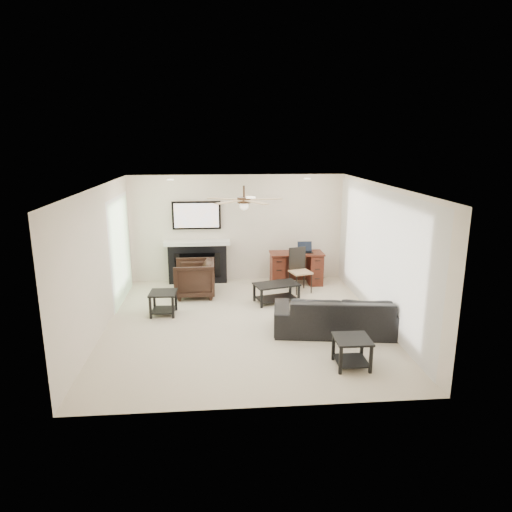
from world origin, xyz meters
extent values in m
plane|color=beige|center=(0.00, 0.00, 0.00)|extent=(5.50, 5.50, 0.00)
cube|color=white|center=(0.00, 0.00, 2.50)|extent=(5.00, 5.50, 0.04)
cube|color=beige|center=(0.00, 2.75, 1.25)|extent=(5.00, 0.04, 2.50)
cube|color=beige|center=(0.00, -2.75, 1.25)|extent=(5.00, 0.04, 2.50)
cube|color=beige|center=(-2.50, 0.00, 1.25)|extent=(0.04, 5.50, 2.50)
cube|color=beige|center=(2.50, 0.00, 1.25)|extent=(0.04, 5.50, 2.50)
cube|color=white|center=(2.45, 0.10, 1.23)|extent=(0.04, 5.10, 2.40)
cube|color=#93BC89|center=(-2.46, 1.55, 1.05)|extent=(0.04, 1.80, 2.10)
cylinder|color=#382619|center=(0.00, 0.10, 2.25)|extent=(1.40, 1.40, 0.30)
imported|color=black|center=(1.62, -0.54, 0.33)|extent=(2.37, 1.21, 0.66)
imported|color=black|center=(-0.98, 1.61, 0.39)|extent=(0.86, 0.84, 0.78)
cube|color=black|center=(0.72, 1.06, 0.20)|extent=(1.00, 0.72, 0.40)
cube|color=black|center=(1.47, -1.79, 0.23)|extent=(0.53, 0.53, 0.45)
cube|color=black|center=(-1.53, 0.56, 0.23)|extent=(0.52, 0.52, 0.45)
cube|color=black|center=(-0.95, 2.58, 0.95)|extent=(1.52, 0.34, 1.91)
cube|color=#36180D|center=(1.33, 2.24, 0.38)|extent=(1.22, 0.56, 0.76)
cube|color=black|center=(1.33, 1.69, 0.48)|extent=(0.52, 0.54, 0.97)
cube|color=black|center=(1.53, 2.22, 0.88)|extent=(0.33, 0.24, 0.23)
camera|label=1|loc=(-0.47, -7.81, 3.25)|focal=32.00mm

